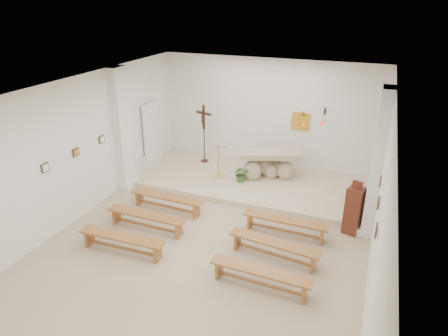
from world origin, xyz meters
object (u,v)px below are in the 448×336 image
at_px(crucifix_stand, 204,130).
at_px(bench_right_second, 274,246).
at_px(bench_left_front, 167,200).
at_px(bench_left_second, 146,218).
at_px(altar, 269,166).
at_px(bench_right_front, 285,223).
at_px(bench_right_third, 261,274).
at_px(bench_left_third, 122,240).
at_px(lectern, 218,160).
at_px(donation_pedestal, 354,210).

xyz_separation_m(crucifix_stand, bench_right_second, (3.47, -4.10, -0.93)).
xyz_separation_m(bench_left_front, bench_left_second, (-0.00, -1.00, 0.00)).
relative_size(altar, bench_right_front, 0.94).
distance_m(bench_left_front, bench_left_second, 1.00).
relative_size(altar, bench_left_second, 0.94).
height_order(altar, bench_right_third, altar).
distance_m(bench_left_second, bench_right_third, 3.31).
height_order(crucifix_stand, bench_left_third, crucifix_stand).
relative_size(crucifix_stand, bench_right_front, 0.94).
xyz_separation_m(lectern, donation_pedestal, (4.04, -1.45, -0.10)).
relative_size(bench_left_second, bench_left_third, 1.00).
distance_m(bench_right_second, bench_right_third, 1.00).
bearing_deg(bench_left_front, altar, 55.78).
bearing_deg(bench_right_third, bench_left_third, -178.24).
height_order(altar, donation_pedestal, donation_pedestal).
height_order(lectern, bench_left_third, lectern).
distance_m(bench_left_second, bench_right_second, 3.16).
xyz_separation_m(altar, bench_left_front, (-1.98, -2.71, -0.18)).
bearing_deg(crucifix_stand, bench_right_third, -40.52).
distance_m(bench_right_front, bench_right_second, 1.00).
xyz_separation_m(crucifix_stand, bench_right_front, (3.47, -3.10, -0.93)).
relative_size(altar, lectern, 1.72).
bearing_deg(bench_right_third, donation_pedestal, 63.51).
height_order(donation_pedestal, bench_right_front, donation_pedestal).
relative_size(bench_left_second, bench_right_third, 1.00).
relative_size(bench_right_front, bench_left_second, 1.00).
bearing_deg(bench_right_third, altar, 105.74).
height_order(crucifix_stand, bench_right_front, crucifix_stand).
bearing_deg(bench_left_third, bench_right_third, -1.79).
bearing_deg(bench_left_third, altar, 65.43).
xyz_separation_m(donation_pedestal, bench_right_front, (-1.45, -0.70, -0.28)).
relative_size(donation_pedestal, bench_right_second, 0.66).
distance_m(altar, donation_pedestal, 3.31).
bearing_deg(bench_right_third, bench_left_front, 149.31).
xyz_separation_m(bench_right_second, bench_right_third, (0.00, -1.00, 0.00)).
bearing_deg(donation_pedestal, lectern, 176.87).
bearing_deg(bench_left_front, crucifix_stand, 97.74).
relative_size(crucifix_stand, bench_right_third, 0.94).
bearing_deg(bench_left_third, lectern, 80.39).
relative_size(bench_right_front, bench_right_third, 1.00).
relative_size(lectern, crucifix_stand, 0.58).
bearing_deg(donation_pedestal, crucifix_stand, 170.63).
distance_m(altar, lectern, 1.53).
relative_size(lectern, bench_left_front, 0.55).
height_order(bench_right_front, bench_right_third, same).
distance_m(crucifix_stand, bench_left_second, 4.22).
distance_m(bench_left_second, bench_left_third, 1.00).
bearing_deg(donation_pedestal, bench_left_front, -154.78).
distance_m(altar, crucifix_stand, 2.45).
bearing_deg(altar, bench_right_front, -87.33).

